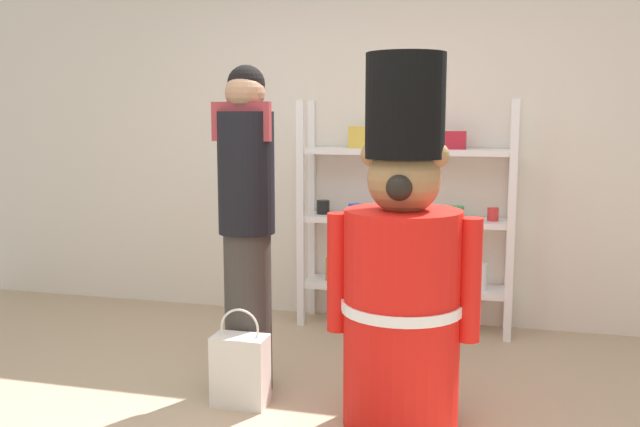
# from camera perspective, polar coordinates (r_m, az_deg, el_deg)

# --- Properties ---
(back_wall) EXTENTS (6.40, 0.12, 2.60)m
(back_wall) POSITION_cam_1_polar(r_m,az_deg,el_deg) (5.01, 4.08, 6.04)
(back_wall) COLOR silver
(back_wall) RESTS_ON ground_plane
(merchandise_shelf) EXTENTS (1.47, 0.35, 1.59)m
(merchandise_shelf) POSITION_cam_1_polar(r_m,az_deg,el_deg) (4.79, 7.10, -0.17)
(merchandise_shelf) COLOR white
(merchandise_shelf) RESTS_ON ground_plane
(teddy_bear_guard) EXTENTS (0.73, 0.57, 1.76)m
(teddy_bear_guard) POSITION_cam_1_polar(r_m,az_deg,el_deg) (3.25, 6.88, -5.15)
(teddy_bear_guard) COLOR red
(teddy_bear_guard) RESTS_ON ground_plane
(person_shopper) EXTENTS (0.31, 0.30, 1.74)m
(person_shopper) POSITION_cam_1_polar(r_m,az_deg,el_deg) (3.64, -6.11, -0.65)
(person_shopper) COLOR #38332D
(person_shopper) RESTS_ON ground_plane
(shopping_bag) EXTENTS (0.28, 0.16, 0.51)m
(shopping_bag) POSITION_cam_1_polar(r_m,az_deg,el_deg) (3.63, -6.66, -12.77)
(shopping_bag) COLOR silver
(shopping_bag) RESTS_ON ground_plane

